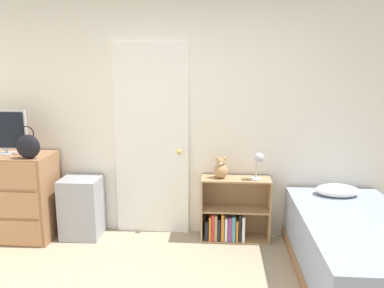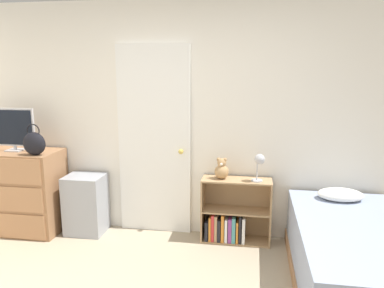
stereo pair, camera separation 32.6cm
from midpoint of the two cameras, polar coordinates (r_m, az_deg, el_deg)
name	(u,v)px [view 2 (the right image)]	position (r m, az deg, el deg)	size (l,w,h in m)	color
wall_back	(191,121)	(4.08, 2.08, 3.52)	(10.00, 0.06, 2.55)	white
door_closed	(154,141)	(4.14, -3.53, 0.40)	(0.81, 0.09, 2.09)	white
dresser	(23,191)	(4.62, -22.53, -6.70)	(0.86, 0.52, 0.94)	#996B47
tv	(13,129)	(4.50, -23.74, 2.12)	(0.50, 0.16, 0.47)	#B7B7BC
handbag	(34,143)	(4.20, -20.91, 0.07)	(0.25, 0.14, 0.34)	black
storage_bin	(86,204)	(4.40, -13.79, -8.90)	(0.42, 0.37, 0.67)	#999EA8
bookshelf	(231,218)	(4.14, 8.33, -11.12)	(0.74, 0.27, 0.69)	tan
teddy_bear	(222,170)	(3.97, 6.89, -3.93)	(0.15, 0.15, 0.23)	tan
desk_lamp	(259,162)	(3.91, 12.57, -2.73)	(0.13, 0.13, 0.29)	#B2B2B7
bed	(354,259)	(3.57, 26.04, -15.50)	(0.97, 1.83, 0.68)	#996B47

